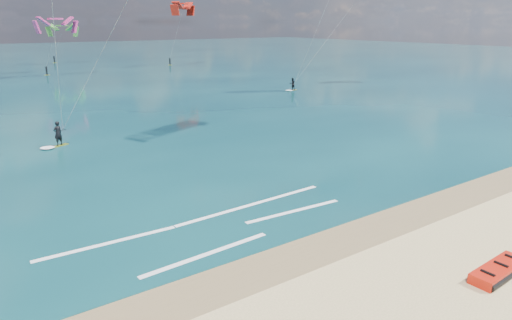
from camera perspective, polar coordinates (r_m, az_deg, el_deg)
The scene contains 6 objects.
ground at distance 50.67m, azimuth -23.05°, elevation 5.82°, with size 320.00×320.00×0.00m, color tan.
wet_sand_strip at distance 17.78m, azimuth 4.67°, elevation -11.96°, with size 320.00×2.40×0.01m, color brown.
packed_kite_left at distance 18.67m, azimuth 27.98°, elevation -12.59°, with size 2.95×1.19×0.43m, color red, non-canonical shape.
kitesurfer_main at distance 31.55m, azimuth -21.46°, elevation 15.38°, with size 9.13×9.22×16.20m.
kitesurfer_far at distance 59.62m, azimuth 8.04°, elevation 15.89°, with size 10.51×6.50×14.88m.
shoreline_foam at distance 20.34m, azimuth -4.19°, elevation -7.94°, with size 14.12×3.64×0.01m.
Camera 1 is at (-10.04, -8.92, 8.58)m, focal length 32.00 mm.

